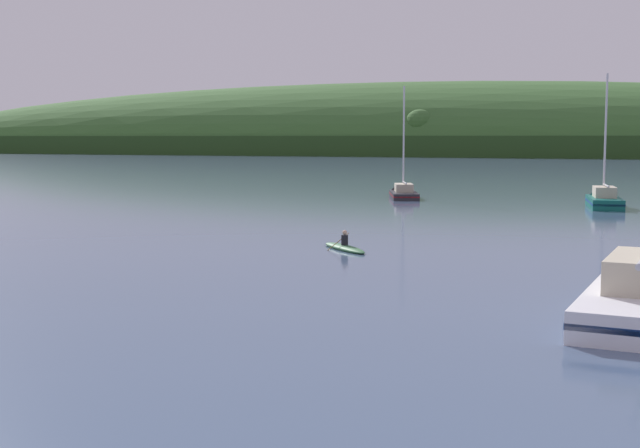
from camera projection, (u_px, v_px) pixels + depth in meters
far_shoreline_hill at (388, 152)px, 273.30m from camera, size 513.31×107.86×45.16m
sailboat_near_mooring at (603, 202)px, 63.82m from camera, size 3.04×7.62×10.77m
sailboat_outer_reach at (403, 195)px, 73.75m from camera, size 4.29×7.58×10.49m
canoe_with_paddler at (345, 248)px, 39.64m from camera, size 3.27×3.36×1.02m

